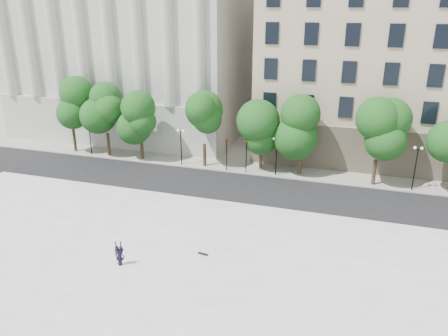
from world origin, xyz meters
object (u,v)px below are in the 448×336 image
Objects in this scene: traffic_light_west at (227,140)px; person_lying at (120,262)px; skateboard at (203,254)px; traffic_light_east at (247,141)px.

traffic_light_west reaches higher than person_lying.
traffic_light_west is 5.47× the size of skateboard.
traffic_light_west is 20.53m from person_lying.
person_lying is 5.72m from skateboard.
traffic_light_east reaches higher than person_lying.
traffic_light_east reaches higher than traffic_light_west.
person_lying is (-1.35, -20.27, -2.93)m from traffic_light_west.
traffic_light_west reaches higher than skateboard.
traffic_light_east is 20.79m from person_lying.
traffic_light_east is at bearing 0.00° from traffic_light_west.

